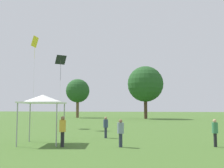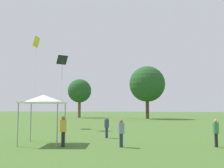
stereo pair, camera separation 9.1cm
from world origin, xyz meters
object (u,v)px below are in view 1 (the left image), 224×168
(kite_2, at_px, (61,61))
(kite_0, at_px, (35,43))
(person_standing_1, at_px, (106,125))
(person_standing_3, at_px, (121,131))
(distant_tree_1, at_px, (78,91))
(distant_tree_0, at_px, (145,84))
(canopy_tent, at_px, (43,99))
(person_standing_0, at_px, (215,130))
(person_standing_2, at_px, (63,129))

(kite_2, bearing_deg, kite_0, -26.24)
(person_standing_1, bearing_deg, kite_2, -90.48)
(person_standing_3, bearing_deg, distant_tree_1, -127.46)
(kite_0, height_order, kite_2, kite_0)
(distant_tree_0, bearing_deg, canopy_tent, -95.08)
(person_standing_0, xyz_separation_m, distant_tree_0, (-6.75, 38.33, 6.22))
(canopy_tent, bearing_deg, person_standing_3, -3.62)
(person_standing_3, relative_size, canopy_tent, 0.52)
(distant_tree_0, height_order, distant_tree_1, distant_tree_0)
(canopy_tent, bearing_deg, person_standing_1, 51.49)
(person_standing_0, bearing_deg, person_standing_1, -37.59)
(kite_2, relative_size, distant_tree_1, 0.87)
(person_standing_1, distance_m, person_standing_2, 5.04)
(kite_2, distance_m, distant_tree_1, 32.74)
(person_standing_0, distance_m, canopy_tent, 10.42)
(distant_tree_1, bearing_deg, canopy_tent, -73.80)
(kite_0, distance_m, kite_2, 5.68)
(person_standing_1, height_order, kite_0, kite_0)
(person_standing_0, height_order, distant_tree_0, distant_tree_0)
(person_standing_0, relative_size, kite_2, 0.20)
(person_standing_0, xyz_separation_m, kite_0, (-17.98, 12.36, 9.00))
(distant_tree_1, bearing_deg, person_standing_2, -72.05)
(person_standing_1, height_order, canopy_tent, canopy_tent)
(person_standing_2, height_order, person_standing_3, person_standing_2)
(kite_0, height_order, distant_tree_0, distant_tree_0)
(person_standing_0, bearing_deg, distant_tree_1, -75.63)
(person_standing_0, xyz_separation_m, distant_tree_1, (-22.53, 41.47, 5.20))
(person_standing_0, relative_size, canopy_tent, 0.52)
(canopy_tent, distance_m, distant_tree_1, 44.20)
(kite_2, bearing_deg, canopy_tent, 109.83)
(distant_tree_0, bearing_deg, person_standing_3, -87.85)
(person_standing_1, relative_size, distant_tree_1, 0.17)
(distant_tree_1, bearing_deg, person_standing_3, -67.96)
(person_standing_3, height_order, kite_0, kite_0)
(person_standing_2, xyz_separation_m, person_standing_3, (3.26, 0.59, -0.11))
(kite_0, bearing_deg, distant_tree_1, -127.34)
(person_standing_2, height_order, distant_tree_1, distant_tree_1)
(person_standing_3, relative_size, kite_2, 0.20)
(person_standing_2, height_order, distant_tree_0, distant_tree_0)
(person_standing_0, bearing_deg, kite_2, -50.36)
(kite_2, bearing_deg, person_standing_2, 115.94)
(distant_tree_1, bearing_deg, person_standing_1, -68.11)
(kite_0, relative_size, distant_tree_1, 1.21)
(person_standing_3, distance_m, distant_tree_0, 40.01)
(kite_0, xyz_separation_m, distant_tree_0, (11.23, 25.97, -2.78))
(canopy_tent, relative_size, kite_0, 0.28)
(person_standing_3, bearing_deg, kite_2, -112.63)
(person_standing_0, height_order, kite_2, kite_2)
(person_standing_1, bearing_deg, person_standing_3, 69.54)
(person_standing_3, xyz_separation_m, distant_tree_1, (-17.26, 42.63, 5.21))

